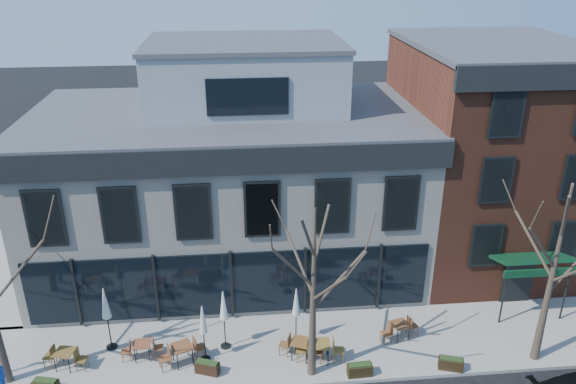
{
  "coord_description": "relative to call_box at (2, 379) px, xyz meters",
  "views": [
    {
      "loc": [
        0.44,
        -20.76,
        15.25
      ],
      "look_at": [
        2.66,
        2.0,
        5.22
      ],
      "focal_mm": 35.0,
      "sensor_mm": 36.0,
      "label": 1
    }
  ],
  "objects": [
    {
      "name": "ground",
      "position": [
        8.39,
        3.9,
        -0.84
      ],
      "size": [
        120.0,
        120.0,
        0.0
      ],
      "primitive_type": "plane",
      "color": "black",
      "rests_on": "ground"
    },
    {
      "name": "sidewalk_front",
      "position": [
        11.64,
        1.75,
        -0.76
      ],
      "size": [
        33.5,
        4.7,
        0.15
      ],
      "primitive_type": "cube",
      "color": "gray",
      "rests_on": "ground"
    },
    {
      "name": "sidewalk_side",
      "position": [
        -2.86,
        9.9,
        -0.76
      ],
      "size": [
        4.5,
        12.0,
        0.15
      ],
      "primitive_type": "cube",
      "color": "gray",
      "rests_on": "ground"
    },
    {
      "name": "corner_building",
      "position": [
        8.46,
        8.97,
        3.88
      ],
      "size": [
        18.39,
        10.39,
        11.1
      ],
      "color": "silver",
      "rests_on": "ground"
    },
    {
      "name": "red_brick_building",
      "position": [
        21.39,
        8.88,
        4.8
      ],
      "size": [
        8.2,
        11.78,
        11.18
      ],
      "color": "brown",
      "rests_on": "ground"
    },
    {
      "name": "tree_mid",
      "position": [
        11.4,
        -0.01,
        2.95
      ],
      "size": [
        3.5,
        3.55,
        7.04
      ],
      "color": "#382B21",
      "rests_on": "sidewalk_front"
    },
    {
      "name": "tree_right",
      "position": [
        20.4,
        -0.01,
        3.18
      ],
      "size": [
        3.72,
        3.77,
        7.48
      ],
      "color": "#382B21",
      "rests_on": "sidewalk_front"
    },
    {
      "name": "call_box",
      "position": [
        0.0,
        0.0,
        0.0
      ],
      "size": [
        0.26,
        0.26,
        1.3
      ],
      "color": "#0B2D94",
      "rests_on": "sidewalk_front"
    },
    {
      "name": "cafe_set_0",
      "position": [
        1.9,
        1.22,
        -0.21
      ],
      "size": [
        1.83,
        0.86,
        0.94
      ],
      "color": "brown",
      "rests_on": "sidewalk_front"
    },
    {
      "name": "cafe_set_1",
      "position": [
        4.8,
        1.49,
        -0.24
      ],
      "size": [
        1.7,
        0.72,
        0.88
      ],
      "color": "brown",
      "rests_on": "sidewalk_front"
    },
    {
      "name": "cafe_set_2",
      "position": [
        6.42,
        1.04,
        -0.17
      ],
      "size": [
        1.95,
        1.18,
        1.01
      ],
      "color": "brown",
      "rests_on": "sidewalk_front"
    },
    {
      "name": "cafe_set_3",
      "position": [
        11.08,
        0.91,
        -0.19
      ],
      "size": [
        1.88,
        1.13,
        0.97
      ],
      "color": "brown",
      "rests_on": "sidewalk_front"
    },
    {
      "name": "cafe_set_4",
      "position": [
        11.81,
        0.68,
        -0.16
      ],
      "size": [
        1.98,
        0.86,
        1.02
      ],
      "color": "brown",
      "rests_on": "sidewalk_front"
    },
    {
      "name": "cafe_set_5",
      "position": [
        15.33,
        1.71,
        -0.22
      ],
      "size": [
        1.77,
        0.92,
        0.91
      ],
      "color": "brown",
      "rests_on": "sidewalk_front"
    },
    {
      "name": "umbrella_0",
      "position": [
        3.42,
        2.27,
        1.33
      ],
      "size": [
        0.46,
        0.46,
        2.87
      ],
      "color": "black",
      "rests_on": "sidewalk_front"
    },
    {
      "name": "umbrella_1",
      "position": [
        7.28,
        1.16,
        1.11
      ],
      "size": [
        0.41,
        0.41,
        2.55
      ],
      "color": "black",
      "rests_on": "sidewalk_front"
    },
    {
      "name": "umbrella_2",
      "position": [
        8.08,
        1.87,
        1.2
      ],
      "size": [
        0.43,
        0.43,
        2.67
      ],
      "color": "black",
      "rests_on": "sidewalk_front"
    },
    {
      "name": "umbrella_3",
      "position": [
        10.99,
        1.93,
        1.13
      ],
      "size": [
        0.41,
        0.41,
        2.58
      ],
      "color": "black",
      "rests_on": "sidewalk_front"
    },
    {
      "name": "planter_1",
      "position": [
        7.39,
        0.4,
        -0.43
      ],
      "size": [
        1.0,
        0.67,
        0.52
      ],
      "color": "black",
      "rests_on": "sidewalk_front"
    },
    {
      "name": "planter_2",
      "position": [
        13.2,
        -0.3,
        -0.43
      ],
      "size": [
        0.97,
        0.42,
        0.53
      ],
      "color": "black",
      "rests_on": "sidewalk_front"
    },
    {
      "name": "planter_3",
      "position": [
        16.8,
        -0.3,
        -0.43
      ],
      "size": [
        1.0,
        0.64,
        0.52
      ],
      "color": "black",
      "rests_on": "sidewalk_front"
    }
  ]
}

